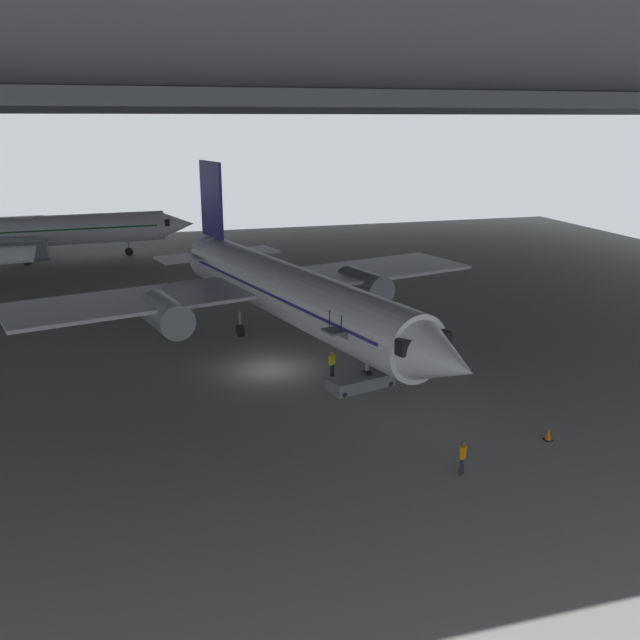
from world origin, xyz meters
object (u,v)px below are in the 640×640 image
airplane_distant (43,231)px  crew_worker_near_nose (463,456)px  boarding_stairs (360,376)px  crew_worker_by_stairs (332,363)px  airplane_main (285,291)px  traffic_cone_orange (548,434)px

airplane_distant → crew_worker_near_nose: bearing=-68.3°
boarding_stairs → crew_worker_by_stairs: (-1.02, 2.06, 0.17)m
crew_worker_by_stairs → airplane_distant: airplane_distant is taller
airplane_main → traffic_cone_orange: size_ratio=59.87×
airplane_distant → boarding_stairs: bearing=-64.7°
airplane_main → crew_worker_near_nose: size_ratio=22.96×
crew_worker_near_nose → airplane_distant: airplane_distant is taller
airplane_main → boarding_stairs: size_ratio=7.73×
airplane_main → airplane_distant: 38.34m
airplane_distant → traffic_cone_orange: (26.96, -52.12, -2.90)m
airplane_main → crew_worker_by_stairs: airplane_main is taller
airplane_main → traffic_cone_orange: bearing=-65.6°
boarding_stairs → crew_worker_near_nose: 10.51m
airplane_main → crew_worker_near_nose: 20.75m
airplane_main → crew_worker_near_nose: airplane_main is taller
traffic_cone_orange → crew_worker_by_stairs: bearing=124.8°
boarding_stairs → crew_worker_by_stairs: bearing=116.3°
airplane_distant → traffic_cone_orange: 58.75m
crew_worker_by_stairs → airplane_distant: bearing=115.2°
boarding_stairs → traffic_cone_orange: 10.79m
crew_worker_by_stairs → airplane_main: bearing=97.1°
boarding_stairs → crew_worker_by_stairs: boarding_stairs is taller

